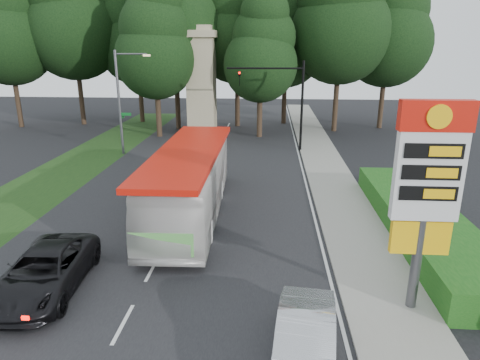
# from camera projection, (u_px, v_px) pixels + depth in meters

# --- Properties ---
(ground) EXTENTS (120.00, 120.00, 0.00)m
(ground) POSITION_uv_depth(u_px,v_px,m) (118.00, 335.00, 12.85)
(ground) COLOR black
(ground) RESTS_ON ground
(road_surface) EXTENTS (14.00, 80.00, 0.02)m
(road_surface) POSITION_uv_depth(u_px,v_px,m) (190.00, 198.00, 24.26)
(road_surface) COLOR black
(road_surface) RESTS_ON ground
(sidewalk_right) EXTENTS (3.00, 80.00, 0.12)m
(sidewalk_right) POSITION_uv_depth(u_px,v_px,m) (341.00, 201.00, 23.68)
(sidewalk_right) COLOR gray
(sidewalk_right) RESTS_ON ground
(grass_verge_left) EXTENTS (5.00, 50.00, 0.02)m
(grass_verge_left) POSITION_uv_depth(u_px,v_px,m) (74.00, 167.00, 30.59)
(grass_verge_left) COLOR #193814
(grass_verge_left) RESTS_ON ground
(hedge) EXTENTS (3.00, 14.00, 1.20)m
(hedge) POSITION_uv_depth(u_px,v_px,m) (422.00, 222.00, 19.52)
(hedge) COLOR #164F15
(hedge) RESTS_ON ground
(gas_station_pylon) EXTENTS (2.10, 0.45, 6.85)m
(gas_station_pylon) POSITION_uv_depth(u_px,v_px,m) (428.00, 181.00, 12.80)
(gas_station_pylon) COLOR #59595E
(gas_station_pylon) RESTS_ON ground
(traffic_signal_mast) EXTENTS (6.10, 0.35, 7.20)m
(traffic_signal_mast) POSITION_uv_depth(u_px,v_px,m) (286.00, 93.00, 33.90)
(traffic_signal_mast) COLOR black
(traffic_signal_mast) RESTS_ON ground
(streetlight_signs) EXTENTS (2.75, 0.98, 8.00)m
(streetlight_signs) POSITION_uv_depth(u_px,v_px,m) (121.00, 98.00, 32.91)
(streetlight_signs) COLOR #59595E
(streetlight_signs) RESTS_ON ground
(monument) EXTENTS (3.00, 3.00, 10.05)m
(monument) POSITION_uv_depth(u_px,v_px,m) (201.00, 81.00, 39.98)
(monument) COLOR tan
(monument) RESTS_ON ground
(tree_far_west) EXTENTS (8.96, 8.96, 17.60)m
(tree_far_west) POSITION_uv_depth(u_px,v_px,m) (5.00, 20.00, 42.47)
(tree_far_west) COLOR #2D2116
(tree_far_west) RESTS_ON ground
(tree_west_mid) EXTENTS (9.80, 9.80, 19.25)m
(tree_west_mid) POSITION_uv_depth(u_px,v_px,m) (72.00, 11.00, 43.67)
(tree_west_mid) COLOR #2D2116
(tree_west_mid) RESTS_ON ground
(tree_west_near) EXTENTS (8.40, 8.40, 16.50)m
(tree_west_near) POSITION_uv_depth(u_px,v_px,m) (136.00, 29.00, 45.69)
(tree_west_near) COLOR #2D2116
(tree_west_near) RESTS_ON ground
(tree_center_left) EXTENTS (10.08, 10.08, 19.80)m
(tree_center_left) POSITION_uv_depth(u_px,v_px,m) (173.00, 5.00, 40.95)
(tree_center_left) COLOR #2D2116
(tree_center_left) RESTS_ON ground
(tree_center_right) EXTENTS (9.24, 9.24, 18.15)m
(tree_center_right) POSITION_uv_depth(u_px,v_px,m) (237.00, 17.00, 42.76)
(tree_center_right) COLOR #2D2116
(tree_center_right) RESTS_ON ground
(tree_east_near) EXTENTS (8.12, 8.12, 15.95)m
(tree_east_near) POSITION_uv_depth(u_px,v_px,m) (286.00, 32.00, 44.74)
(tree_east_near) COLOR #2D2116
(tree_east_near) RESTS_ON ground
(tree_east_mid) EXTENTS (9.52, 9.52, 18.70)m
(tree_east_mid) POSITION_uv_depth(u_px,v_px,m) (342.00, 11.00, 40.10)
(tree_east_mid) COLOR #2D2116
(tree_east_mid) RESTS_ON ground
(tree_far_east) EXTENTS (8.68, 8.68, 17.05)m
(tree_far_east) POSITION_uv_depth(u_px,v_px,m) (389.00, 24.00, 41.97)
(tree_far_east) COLOR #2D2116
(tree_far_east) RESTS_ON ground
(tree_monument_left) EXTENTS (7.28, 7.28, 14.30)m
(tree_monument_left) POSITION_uv_depth(u_px,v_px,m) (154.00, 41.00, 38.22)
(tree_monument_left) COLOR #2D2116
(tree_monument_left) RESTS_ON ground
(tree_monument_right) EXTENTS (6.72, 6.72, 13.20)m
(tree_monument_right) POSITION_uv_depth(u_px,v_px,m) (260.00, 49.00, 38.27)
(tree_monument_right) COLOR #2D2116
(tree_monument_right) RESTS_ON ground
(transit_bus) EXTENTS (3.26, 12.44, 3.44)m
(transit_bus) POSITION_uv_depth(u_px,v_px,m) (190.00, 183.00, 21.50)
(transit_bus) COLOR silver
(transit_bus) RESTS_ON ground
(sedan_silver) EXTENTS (2.08, 4.64, 1.48)m
(sedan_silver) POSITION_uv_depth(u_px,v_px,m) (305.00, 342.00, 11.43)
(sedan_silver) COLOR #A8ABB0
(sedan_silver) RESTS_ON ground
(suv_charcoal) EXTENTS (2.86, 5.56, 1.50)m
(suv_charcoal) POSITION_uv_depth(u_px,v_px,m) (45.00, 271.00, 14.99)
(suv_charcoal) COLOR black
(suv_charcoal) RESTS_ON ground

